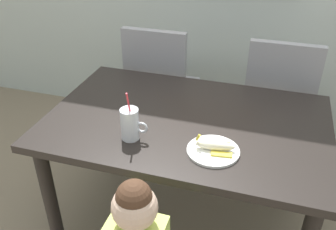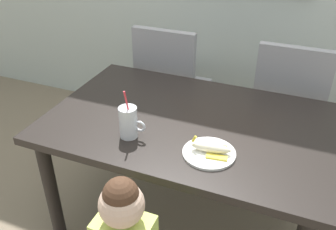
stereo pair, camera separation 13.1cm
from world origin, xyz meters
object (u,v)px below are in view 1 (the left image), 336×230
(dining_table, at_px, (186,134))
(milk_cup, at_px, (130,126))
(peeled_banana, at_px, (216,146))
(snack_plate, at_px, (213,151))
(dining_chair_left, at_px, (160,83))
(dining_chair_right, at_px, (278,99))

(dining_table, xyz_separation_m, milk_cup, (-0.20, -0.24, 0.16))
(peeled_banana, bearing_deg, snack_plate, -149.62)
(dining_chair_left, bearing_deg, dining_chair_right, -179.34)
(snack_plate, bearing_deg, peeled_banana, 30.38)
(dining_chair_left, distance_m, peeled_banana, 1.07)
(dining_chair_right, bearing_deg, peeled_banana, 74.65)
(dining_table, height_order, dining_chair_right, dining_chair_right)
(dining_chair_left, xyz_separation_m, dining_chair_right, (0.80, 0.01, 0.00))
(snack_plate, distance_m, peeled_banana, 0.03)
(dining_chair_right, bearing_deg, dining_chair_left, 0.66)
(milk_cup, distance_m, snack_plate, 0.39)
(snack_plate, bearing_deg, dining_chair_left, 120.99)
(milk_cup, distance_m, peeled_banana, 0.39)
(dining_table, bearing_deg, dining_chair_left, 118.57)
(dining_chair_left, relative_size, milk_cup, 3.84)
(dining_chair_left, bearing_deg, dining_table, 118.57)
(dining_chair_right, distance_m, snack_plate, 0.96)
(dining_chair_right, xyz_separation_m, peeled_banana, (-0.25, -0.90, 0.21))
(dining_table, distance_m, dining_chair_left, 0.76)
(dining_chair_left, distance_m, dining_chair_right, 0.80)
(dining_chair_right, xyz_separation_m, milk_cup, (-0.64, -0.91, 0.24))
(dining_table, distance_m, snack_plate, 0.31)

